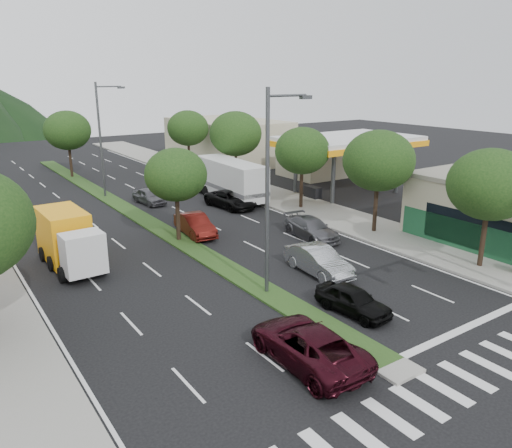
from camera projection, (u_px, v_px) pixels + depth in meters
ground at (390, 367)px, 18.69m from camera, size 160.00×160.00×0.00m
sidewalk_right at (270, 195)px, 45.22m from camera, size 5.00×90.00×0.15m
median at (125, 208)px, 40.85m from camera, size 1.60×56.00×0.12m
crosswalk at (435, 393)px, 17.11m from camera, size 19.00×2.20×0.01m
storefront_right at (508, 211)px, 32.59m from camera, size 9.00×10.00×4.00m
gas_canopy at (348, 143)px, 45.05m from camera, size 12.20×8.20×5.25m
bldg_right_far at (227, 141)px, 63.33m from camera, size 10.00×16.00×5.20m
tree_r_a at (490, 185)px, 26.97m from camera, size 4.60×4.60×6.63m
tree_r_b at (379, 161)px, 33.24m from camera, size 4.80×4.80×6.94m
tree_r_c at (302, 151)px, 39.66m from camera, size 4.40×4.40×6.48m
tree_r_d at (236, 134)px, 47.45m from camera, size 5.00×5.00×7.17m
tree_r_e at (188, 128)px, 55.46m from camera, size 4.60×4.60×6.71m
tree_med_near at (176, 175)px, 31.68m from camera, size 4.00×4.00×6.02m
tree_med_far at (67, 130)px, 52.11m from camera, size 4.80×4.80×6.94m
streetlight_near at (271, 184)px, 23.55m from camera, size 2.60×0.25×10.00m
streetlight_mid at (102, 134)px, 43.35m from camera, size 2.60×0.25×10.00m
sedan_silver at (319, 261)px, 27.30m from camera, size 1.88×4.67×1.51m
suv_maroon at (308, 345)px, 18.79m from camera, size 2.60×5.42×1.49m
car_queue_a at (353, 300)px, 22.75m from camera, size 1.88×3.90×1.28m
car_queue_b at (311, 228)px, 33.33m from camera, size 2.43×4.91×1.37m
car_queue_c at (195, 225)px, 33.97m from camera, size 1.98×4.56×1.46m
car_queue_d at (231, 199)px, 41.13m from camera, size 2.86×5.24×1.39m
car_queue_e at (149, 196)px, 42.37m from camera, size 1.94×3.94×1.29m
box_truck at (68, 241)px, 28.33m from camera, size 2.62×6.36×3.10m
motorhome at (230, 179)px, 43.62m from camera, size 3.16×8.98×3.40m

